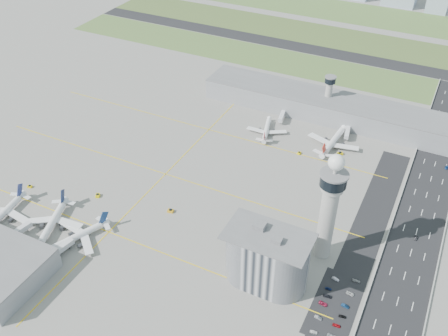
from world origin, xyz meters
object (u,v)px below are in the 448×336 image
at_px(airplane_far_a, 267,127).
at_px(car_lot_5, 335,279).
at_px(car_lot_0, 314,332).
at_px(jet_bridge_far_0, 283,113).
at_px(car_lot_9, 345,306).
at_px(tug_5, 340,153).
at_px(jet_bridge_near_1, 10,239).
at_px(tug_2, 98,195).
at_px(jet_bridge_far_1, 348,129).
at_px(car_lot_1, 318,318).
at_px(car_lot_8, 342,316).
at_px(admin_building, 267,258).
at_px(car_lot_4, 328,289).
at_px(airplane_near_b, 51,220).
at_px(car_hw_2, 447,167).
at_px(car_lot_10, 350,294).
at_px(tug_0, 30,186).
at_px(car_lot_3, 328,296).
at_px(tug_1, 69,241).
at_px(car_lot_2, 323,304).
at_px(jet_bridge_near_2, 52,257).
at_px(tug_4, 299,153).
at_px(airplane_far_b, 334,138).
at_px(airplane_near_a, 1,211).
at_px(control_tower, 330,204).
at_px(car_lot_11, 356,281).
at_px(car_hw_1, 416,238).
at_px(secondary_tower, 329,92).
at_px(car_lot_7, 337,325).
at_px(car_hw_4, 439,118).
at_px(tug_3, 171,211).

distance_m(airplane_far_a, car_lot_5, 140.28).
bearing_deg(car_lot_0, jet_bridge_far_0, 17.01).
bearing_deg(car_lot_0, car_lot_9, -31.79).
bearing_deg(tug_5, jet_bridge_near_1, 99.78).
relative_size(tug_2, tug_5, 0.92).
xyz_separation_m(jet_bridge_far_1, car_lot_1, (31.47, -164.78, -2.24)).
bearing_deg(car_lot_5, car_lot_8, -145.43).
bearing_deg(admin_building, car_lot_4, 14.81).
relative_size(admin_building, jet_bridge_far_1, 3.00).
xyz_separation_m(airplane_near_b, jet_bridge_far_1, (122.75, 172.98, -2.99)).
distance_m(airplane_near_b, car_hw_2, 250.49).
height_order(admin_building, airplane_near_b, admin_building).
height_order(car_lot_8, car_lot_10, car_lot_8).
xyz_separation_m(tug_0, car_lot_3, (192.45, 1.17, -0.18)).
relative_size(car_lot_10, car_hw_2, 1.01).
relative_size(tug_1, car_lot_9, 0.74).
distance_m(jet_bridge_near_1, car_lot_3, 171.96).
xyz_separation_m(car_lot_0, car_lot_3, (-0.43, 22.54, 0.03)).
bearing_deg(tug_2, admin_building, -34.65).
height_order(tug_0, car_lot_2, tug_0).
bearing_deg(jet_bridge_near_2, tug_1, 17.04).
distance_m(jet_bridge_near_2, tug_1, 14.94).
relative_size(airplane_near_b, tug_5, 11.48).
height_order(car_lot_0, car_hw_2, car_lot_0).
relative_size(tug_4, car_lot_5, 0.75).
bearing_deg(car_lot_0, car_lot_4, -5.33).
height_order(jet_bridge_near_1, tug_1, jet_bridge_near_1).
bearing_deg(airplane_far_b, airplane_near_a, 141.39).
relative_size(airplane_near_a, tug_1, 14.08).
height_order(airplane_near_a, car_lot_2, airplane_near_a).
bearing_deg(car_lot_8, car_lot_1, 110.81).
height_order(jet_bridge_near_2, tug_4, jet_bridge_near_2).
xyz_separation_m(tug_5, car_lot_4, (27.50, -115.95, -0.50)).
bearing_deg(tug_5, car_lot_8, 156.58).
height_order(control_tower, car_lot_10, control_tower).
relative_size(car_lot_11, car_hw_1, 1.06).
distance_m(control_tower, car_lot_5, 39.19).
relative_size(secondary_tower, jet_bridge_near_1, 2.28).
relative_size(tug_5, car_lot_7, 0.96).
xyz_separation_m(jet_bridge_near_2, car_lot_11, (146.79, 58.18, -2.29)).
bearing_deg(car_lot_5, car_hw_4, 2.39).
distance_m(car_lot_3, car_lot_10, 11.50).
xyz_separation_m(airplane_far_b, tug_5, (7.69, -9.36, -5.10)).
height_order(jet_bridge_far_1, car_lot_11, jet_bridge_far_1).
bearing_deg(jet_bridge_far_0, airplane_far_a, -15.66).
relative_size(jet_bridge_near_1, jet_bridge_far_0, 1.00).
bearing_deg(car_lot_2, car_hw_4, 0.03).
xyz_separation_m(tug_3, car_hw_2, (140.09, 118.43, -0.45)).
xyz_separation_m(jet_bridge_near_1, car_hw_2, (205.29, 179.55, -2.30)).
xyz_separation_m(jet_bridge_near_2, tug_1, (-1.81, 14.69, -2.02)).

